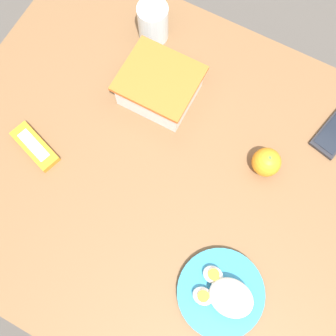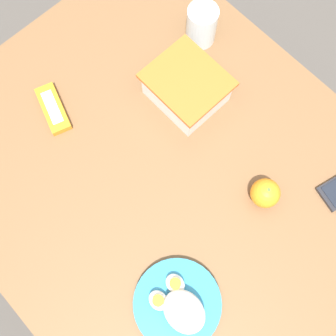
# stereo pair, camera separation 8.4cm
# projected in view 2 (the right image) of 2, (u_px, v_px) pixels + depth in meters

# --- Properties ---
(ground_plane) EXTENTS (10.00, 10.00, 0.00)m
(ground_plane) POSITION_uv_depth(u_px,v_px,m) (169.00, 221.00, 1.63)
(ground_plane) COLOR #4C4742
(table) EXTENTS (1.14, 0.91, 0.72)m
(table) POSITION_uv_depth(u_px,v_px,m) (170.00, 186.00, 1.04)
(table) COLOR brown
(table) RESTS_ON ground_plane
(food_container) EXTENTS (0.18, 0.16, 0.09)m
(food_container) POSITION_uv_depth(u_px,v_px,m) (187.00, 89.00, 0.96)
(food_container) COLOR white
(food_container) RESTS_ON table
(orange_fruit) EXTENTS (0.07, 0.07, 0.07)m
(orange_fruit) POSITION_uv_depth(u_px,v_px,m) (265.00, 193.00, 0.89)
(orange_fruit) COLOR orange
(orange_fruit) RESTS_ON table
(rice_plate) EXTENTS (0.19, 0.19, 0.07)m
(rice_plate) POSITION_uv_depth(u_px,v_px,m) (179.00, 305.00, 0.84)
(rice_plate) COLOR teal
(rice_plate) RESTS_ON table
(candy_bar) EXTENTS (0.14, 0.09, 0.02)m
(candy_bar) POSITION_uv_depth(u_px,v_px,m) (53.00, 109.00, 0.98)
(candy_bar) COLOR orange
(candy_bar) RESTS_ON table
(drinking_glass) EXTENTS (0.08, 0.08, 0.11)m
(drinking_glass) POSITION_uv_depth(u_px,v_px,m) (202.00, 25.00, 1.00)
(drinking_glass) COLOR silver
(drinking_glass) RESTS_ON table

